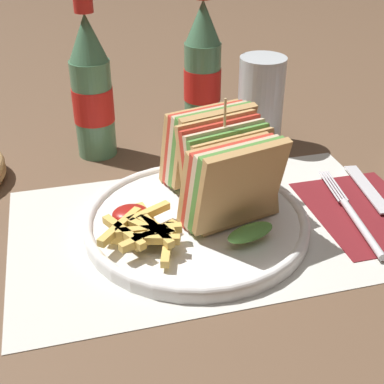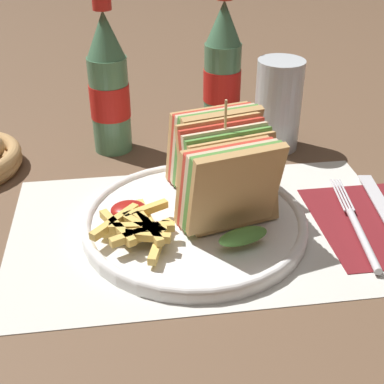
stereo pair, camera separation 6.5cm
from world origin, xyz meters
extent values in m
plane|color=brown|center=(0.00, 0.00, 0.00)|extent=(4.00, 4.00, 0.00)
cube|color=silver|center=(0.04, -0.03, 0.00)|extent=(0.47, 0.29, 0.00)
cylinder|color=white|center=(0.02, -0.02, 0.01)|extent=(0.27, 0.27, 0.01)
torus|color=white|center=(0.02, -0.02, 0.01)|extent=(0.27, 0.27, 0.01)
cube|color=tan|center=(0.06, -0.07, 0.08)|extent=(0.11, 0.06, 0.11)
cube|color=#518E3D|center=(0.06, -0.06, 0.07)|extent=(0.11, 0.06, 0.11)
cube|color=beige|center=(0.06, -0.05, 0.07)|extent=(0.11, 0.06, 0.11)
cube|color=red|center=(0.06, -0.04, 0.07)|extent=(0.11, 0.06, 0.11)
cube|color=tan|center=(0.05, -0.03, 0.07)|extent=(0.11, 0.06, 0.11)
ellipsoid|color=#518E3D|center=(0.07, -0.09, 0.03)|extent=(0.06, 0.03, 0.02)
cube|color=tan|center=(0.07, -0.04, 0.07)|extent=(0.11, 0.06, 0.11)
cube|color=#518E3D|center=(0.07, -0.03, 0.07)|extent=(0.11, 0.06, 0.11)
cube|color=beige|center=(0.06, -0.02, 0.07)|extent=(0.11, 0.06, 0.11)
cube|color=red|center=(0.06, -0.01, 0.07)|extent=(0.11, 0.06, 0.11)
cube|color=tan|center=(0.06, 0.00, 0.08)|extent=(0.11, 0.06, 0.11)
ellipsoid|color=#518E3D|center=(0.07, -0.04, 0.03)|extent=(0.06, 0.03, 0.02)
cube|color=tan|center=(0.06, 0.04, 0.08)|extent=(0.11, 0.06, 0.11)
cube|color=#518E3D|center=(0.06, 0.05, 0.07)|extent=(0.11, 0.06, 0.11)
cube|color=beige|center=(0.06, 0.06, 0.07)|extent=(0.11, 0.06, 0.11)
cube|color=red|center=(0.06, 0.07, 0.07)|extent=(0.11, 0.06, 0.11)
cube|color=tan|center=(0.05, 0.08, 0.07)|extent=(0.11, 0.06, 0.11)
ellipsoid|color=#518E3D|center=(0.07, 0.02, 0.03)|extent=(0.06, 0.03, 0.02)
cylinder|color=tan|center=(0.06, -0.01, 0.09)|extent=(0.00, 0.00, 0.14)
cube|color=#E0B756|center=(-0.07, -0.06, 0.02)|extent=(0.05, 0.03, 0.01)
cube|color=#E0B756|center=(-0.03, -0.06, 0.02)|extent=(0.06, 0.04, 0.01)
cube|color=#E0B756|center=(-0.02, -0.08, 0.02)|extent=(0.03, 0.07, 0.01)
cube|color=#E0B756|center=(-0.03, -0.03, 0.02)|extent=(0.02, 0.07, 0.01)
cube|color=#E0B756|center=(-0.04, -0.07, 0.03)|extent=(0.05, 0.01, 0.01)
cube|color=#E0B756|center=(-0.04, -0.06, 0.03)|extent=(0.07, 0.02, 0.01)
cube|color=#E0B756|center=(-0.04, -0.08, 0.03)|extent=(0.05, 0.02, 0.01)
cube|color=#E0B756|center=(-0.04, -0.03, 0.03)|extent=(0.06, 0.03, 0.01)
cube|color=#E0B756|center=(-0.03, -0.06, 0.03)|extent=(0.04, 0.05, 0.01)
cube|color=#E0B756|center=(-0.03, -0.06, 0.03)|extent=(0.03, 0.06, 0.01)
cube|color=#E0B756|center=(-0.07, -0.04, 0.03)|extent=(0.06, 0.06, 0.01)
cube|color=#E0B756|center=(-0.04, -0.06, 0.03)|extent=(0.04, 0.05, 0.01)
cube|color=#E0B756|center=(-0.07, -0.06, 0.03)|extent=(0.04, 0.07, 0.01)
cube|color=#E0B756|center=(-0.05, -0.07, 0.03)|extent=(0.06, 0.03, 0.01)
ellipsoid|color=maroon|center=(-0.06, -0.01, 0.03)|extent=(0.04, 0.04, 0.02)
cube|color=maroon|center=(0.24, -0.05, 0.00)|extent=(0.13, 0.18, 0.00)
cylinder|color=silver|center=(0.21, -0.08, 0.01)|extent=(0.02, 0.12, 0.01)
cylinder|color=silver|center=(0.22, 0.01, 0.01)|extent=(0.01, 0.08, 0.00)
cylinder|color=silver|center=(0.22, 0.01, 0.01)|extent=(0.01, 0.08, 0.00)
cylinder|color=silver|center=(0.23, 0.01, 0.01)|extent=(0.01, 0.08, 0.00)
cylinder|color=silver|center=(0.23, 0.01, 0.01)|extent=(0.01, 0.08, 0.00)
cube|color=silver|center=(0.27, 0.00, 0.01)|extent=(0.03, 0.13, 0.00)
cylinder|color=#4C7F5B|center=(-0.07, 0.21, 0.07)|extent=(0.06, 0.06, 0.15)
cylinder|color=red|center=(-0.07, 0.21, 0.08)|extent=(0.06, 0.06, 0.05)
cone|color=#4C7F5B|center=(-0.07, 0.21, 0.18)|extent=(0.06, 0.06, 0.07)
cylinder|color=red|center=(-0.07, 0.21, 0.22)|extent=(0.03, 0.03, 0.02)
cylinder|color=#4C7F5B|center=(0.11, 0.25, 0.07)|extent=(0.06, 0.06, 0.15)
cylinder|color=red|center=(0.11, 0.25, 0.08)|extent=(0.06, 0.06, 0.05)
cone|color=#4C7F5B|center=(0.11, 0.25, 0.18)|extent=(0.06, 0.06, 0.07)
cylinder|color=silver|center=(0.18, 0.18, 0.07)|extent=(0.07, 0.07, 0.14)
cylinder|color=black|center=(0.18, 0.18, 0.04)|extent=(0.06, 0.06, 0.08)
camera|label=1|loc=(-0.12, -0.54, 0.38)|focal=50.00mm
camera|label=2|loc=(-0.05, -0.55, 0.38)|focal=50.00mm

